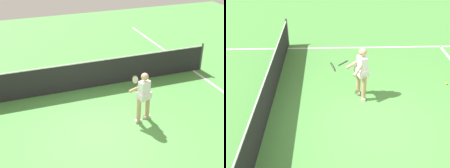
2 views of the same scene
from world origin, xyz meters
The scene contains 5 objects.
ground_plane centered at (0.00, 0.00, 0.00)m, with size 25.65×25.65×0.00m, color #4C9342.
sideline_right_marking centered at (4.67, 0.00, 0.00)m, with size 0.10×17.73×0.01m, color white.
court_net centered at (0.00, 2.77, 0.52)m, with size 10.01×0.08×1.10m.
tennis_player centered at (1.27, 0.27, 0.85)m, with size 0.66×1.10×1.55m.
tennis_ball_far centered at (1.85, -2.51, 0.03)m, with size 0.07×0.07×0.07m, color #D1E533.
Camera 2 is at (-5.48, 1.11, 4.70)m, focal length 45.13 mm.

